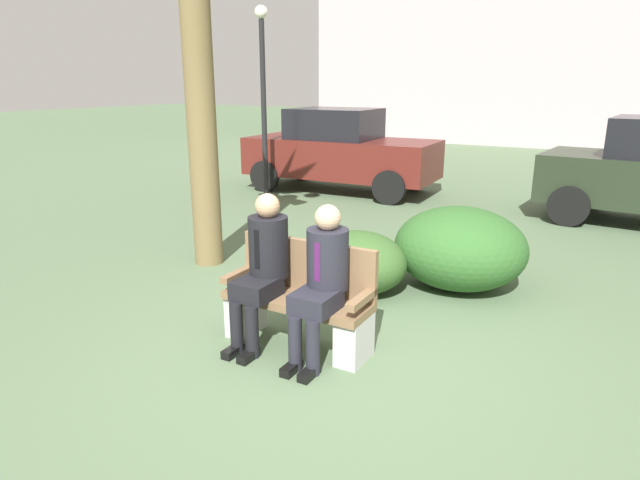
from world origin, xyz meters
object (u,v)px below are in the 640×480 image
(park_bench, at_px, (300,301))
(seated_man_left, at_px, (263,262))
(street_lamp, at_px, (263,84))
(parked_car_near, at_px, (339,151))
(shrub_near_bench, at_px, (460,248))
(seated_man_right, at_px, (322,276))
(shrub_mid_lawn, at_px, (358,262))

(park_bench, bearing_deg, seated_man_left, -158.22)
(park_bench, relative_size, street_lamp, 0.37)
(parked_car_near, distance_m, street_lamp, 2.09)
(seated_man_left, xyz_separation_m, shrub_near_bench, (1.10, 2.15, -0.28))
(seated_man_left, relative_size, street_lamp, 0.37)
(park_bench, height_order, parked_car_near, parked_car_near)
(park_bench, bearing_deg, street_lamp, 127.50)
(shrub_near_bench, distance_m, parked_car_near, 5.72)
(seated_man_right, distance_m, shrub_mid_lawn, 1.57)
(seated_man_left, relative_size, parked_car_near, 0.33)
(parked_car_near, bearing_deg, park_bench, -65.26)
(park_bench, bearing_deg, shrub_mid_lawn, 94.11)
(park_bench, distance_m, parked_car_near, 7.00)
(shrub_near_bench, bearing_deg, shrub_mid_lawn, -143.43)
(seated_man_left, relative_size, seated_man_right, 1.03)
(park_bench, height_order, seated_man_right, seated_man_right)
(park_bench, distance_m, shrub_mid_lawn, 1.36)
(shrub_near_bench, bearing_deg, parked_car_near, 130.89)
(seated_man_left, distance_m, seated_man_right, 0.58)
(shrub_mid_lawn, xyz_separation_m, parked_car_near, (-2.83, 4.99, 0.50))
(seated_man_right, height_order, parked_car_near, parked_car_near)
(shrub_mid_lawn, bearing_deg, parked_car_near, 119.54)
(park_bench, xyz_separation_m, shrub_near_bench, (0.81, 2.03, 0.06))
(shrub_near_bench, xyz_separation_m, street_lamp, (-4.67, 2.99, 1.72))
(park_bench, relative_size, seated_man_right, 1.01)
(seated_man_left, distance_m, parked_car_near, 6.98)
(seated_man_left, xyz_separation_m, parked_car_near, (-2.63, 6.46, 0.11))
(parked_car_near, height_order, street_lamp, street_lamp)
(park_bench, xyz_separation_m, shrub_mid_lawn, (-0.10, 1.36, -0.06))
(shrub_mid_lawn, distance_m, parked_car_near, 5.75)
(seated_man_left, distance_m, street_lamp, 6.42)
(shrub_mid_lawn, relative_size, parked_car_near, 0.27)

